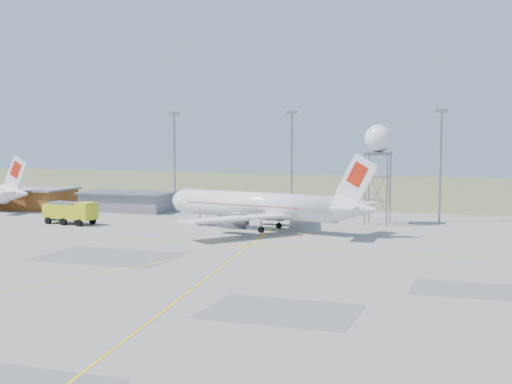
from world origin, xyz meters
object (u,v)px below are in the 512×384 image
(radar_tower, at_px, (378,169))
(fire_truck, at_px, (71,213))
(airliner_main, at_px, (262,206))
(baggage_tug, at_px, (53,217))

(radar_tower, height_order, fire_truck, radar_tower)
(fire_truck, bearing_deg, radar_tower, 27.85)
(radar_tower, distance_m, fire_truck, 55.04)
(airliner_main, distance_m, fire_truck, 34.80)
(radar_tower, distance_m, baggage_tug, 60.49)
(airliner_main, bearing_deg, radar_tower, -130.00)
(radar_tower, xyz_separation_m, fire_truck, (-51.44, -17.87, -7.98))
(radar_tower, height_order, baggage_tug, radar_tower)
(fire_truck, bearing_deg, baggage_tug, 157.03)
(airliner_main, relative_size, fire_truck, 3.66)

